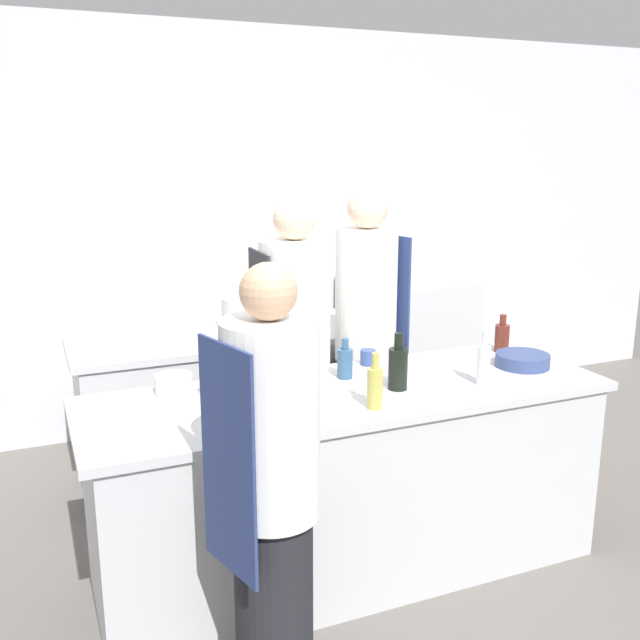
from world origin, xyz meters
name	(u,v)px	position (x,y,z in m)	size (l,w,h in m)	color
ground_plane	(348,565)	(0.00, 0.00, 0.00)	(16.00, 16.00, 0.00)	#605B56
wall_back	(223,232)	(0.00, 2.13, 1.40)	(8.00, 0.06, 2.80)	silver
prep_counter	(349,480)	(0.00, 0.00, 0.46)	(2.44, 0.79, 0.91)	#B7BABC
pass_counter	(240,403)	(-0.18, 1.19, 0.46)	(1.96, 0.72, 0.91)	#B7BABC
oven_range	(405,347)	(1.27, 1.72, 0.51)	(0.85, 0.72, 1.03)	#B7BABC
chef_at_prep_near	(271,496)	(-0.61, -0.67, 0.82)	(0.38, 0.37, 1.64)	black
chef_at_stove	(366,344)	(0.42, 0.68, 0.90)	(0.39, 0.37, 1.78)	black
chef_at_pass_far	(295,366)	(-0.07, 0.53, 0.88)	(0.38, 0.36, 1.75)	black
bottle_olive_oil	(502,337)	(1.02, 0.24, 0.99)	(0.08, 0.08, 0.21)	#5B2319
bottle_vinegar	(215,378)	(-0.60, 0.09, 1.02)	(0.08, 0.08, 0.27)	#19471E
bottle_wine	(345,362)	(0.05, 0.17, 0.99)	(0.07, 0.07, 0.20)	#2D5175
bottle_cooking_oil	(484,364)	(0.61, -0.17, 1.01)	(0.06, 0.06, 0.26)	silver
bottle_sauce	(375,386)	(0.00, -0.25, 1.01)	(0.07, 0.07, 0.25)	#B2A84C
bottle_water	(398,367)	(0.21, -0.07, 1.01)	(0.09, 0.09, 0.27)	black
bowl_mixing_large	(174,384)	(-0.75, 0.26, 0.95)	(0.17, 0.17, 0.09)	white
bowl_prep_small	(522,360)	(0.96, -0.02, 0.94)	(0.27, 0.27, 0.07)	navy
cup	(368,357)	(0.25, 0.31, 0.95)	(0.08, 0.08, 0.08)	#33477F
stockpot	(240,313)	(-0.14, 1.28, 1.00)	(0.23, 0.23, 0.19)	#B7BABC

